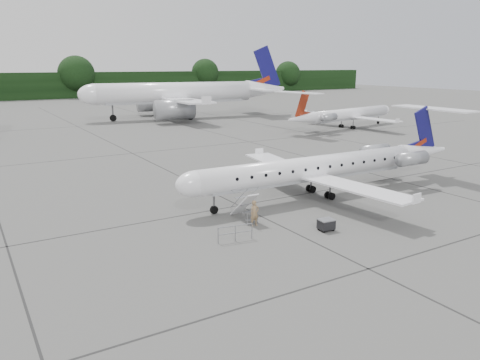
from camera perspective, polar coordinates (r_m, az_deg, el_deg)
ground at (r=36.03m, az=9.64°, el=-3.16°), size 320.00×320.00×0.00m
treeline at (r=157.72m, az=-23.22°, el=10.50°), size 260.00×4.00×8.00m
main_regional_jet at (r=37.55m, az=8.82°, el=2.83°), size 26.53×19.42×6.68m
airstair at (r=32.16m, az=0.50°, el=-3.10°), size 0.91×2.50×2.09m
passenger at (r=31.08m, az=1.79°, el=-4.06°), size 0.64×0.43×1.74m
safety_railing at (r=28.50m, az=-0.58°, el=-6.54°), size 2.19×0.41×1.00m
baggage_cart at (r=30.81m, az=10.46°, el=-5.35°), size 1.03×0.86×0.83m
bg_narrowbody at (r=93.73m, az=-7.86°, el=11.71°), size 42.54×33.21×14.02m
bg_regional_right at (r=81.15m, az=13.41°, el=8.50°), size 27.91×22.28×6.57m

